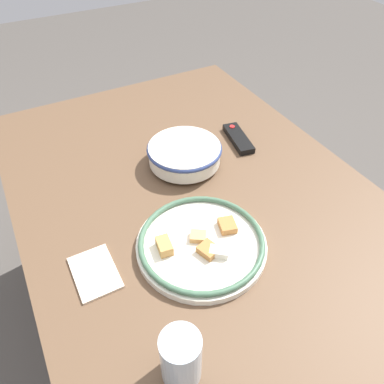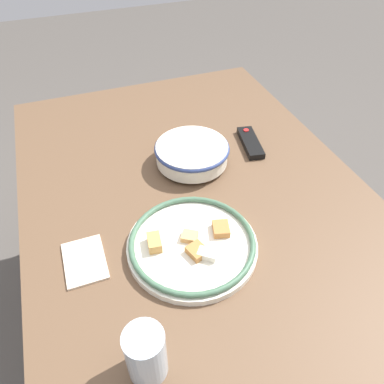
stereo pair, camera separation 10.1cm
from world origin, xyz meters
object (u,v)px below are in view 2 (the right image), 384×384
object	(u,v)px
noodle_bowl	(192,153)
tv_remote	(250,143)
food_plate	(192,244)
drinking_glass	(146,354)

from	to	relation	value
noodle_bowl	tv_remote	xyz separation A→B (m)	(-0.03, 0.21, -0.03)
food_plate	tv_remote	distance (m)	0.47
tv_remote	drinking_glass	distance (m)	0.76
noodle_bowl	tv_remote	size ratio (longest dim) A/B	1.35
noodle_bowl	food_plate	size ratio (longest dim) A/B	0.71
food_plate	tv_remote	xyz separation A→B (m)	(-0.33, 0.33, -0.01)
food_plate	drinking_glass	world-z (taller)	drinking_glass
tv_remote	noodle_bowl	bearing A→B (deg)	-162.49
noodle_bowl	drinking_glass	world-z (taller)	drinking_glass
food_plate	tv_remote	size ratio (longest dim) A/B	1.90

